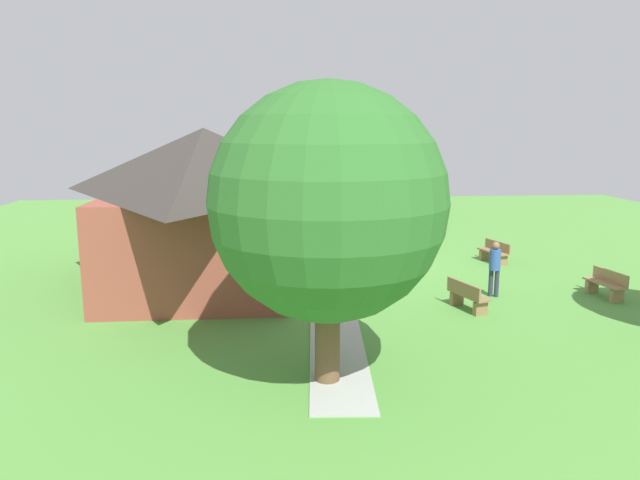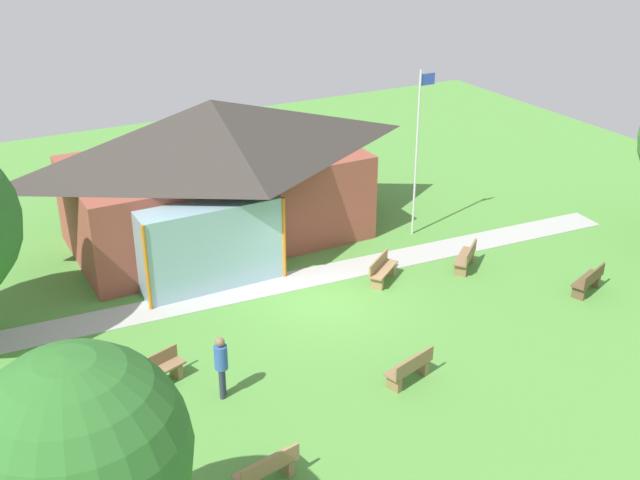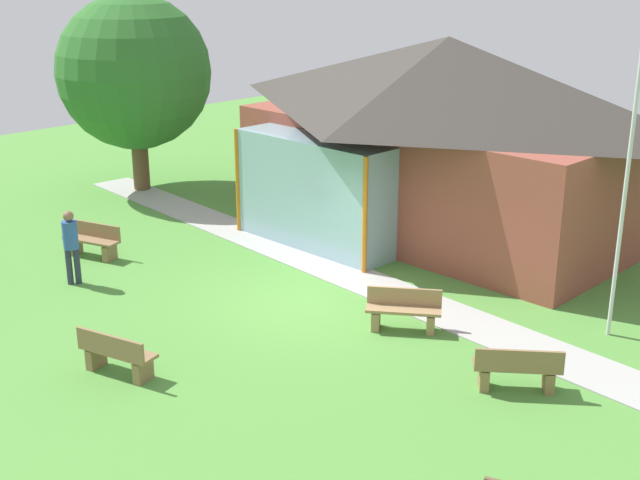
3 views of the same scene
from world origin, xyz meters
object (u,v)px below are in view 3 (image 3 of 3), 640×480
object	(u,v)px
visitor_strolling_lawn	(71,241)
bench_rear_near_path	(404,311)
flagpole	(629,171)
tree_west_hedge	(134,72)
bench_front_center	(116,355)
pavilion	(439,133)
bench_mid_right	(517,370)
bench_mid_left	(93,241)

from	to	relation	value
visitor_strolling_lawn	bench_rear_near_path	bearing A→B (deg)	-32.98
flagpole	tree_west_hedge	world-z (taller)	same
flagpole	bench_front_center	world-z (taller)	flagpole
pavilion	flagpole	distance (m)	7.26
pavilion	bench_front_center	distance (m)	11.06
bench_mid_right	tree_west_hedge	bearing A→B (deg)	130.18
bench_rear_near_path	visitor_strolling_lawn	world-z (taller)	visitor_strolling_lawn
pavilion	bench_rear_near_path	distance (m)	7.03
bench_mid_left	bench_mid_right	distance (m)	11.35
bench_mid_left	tree_west_hedge	xyz separation A→B (m)	(-4.50, 4.47, 3.33)
pavilion	bench_mid_right	xyz separation A→B (m)	(6.49, -6.23, -2.29)
pavilion	bench_mid_left	world-z (taller)	pavilion
visitor_strolling_lawn	tree_west_hedge	world-z (taller)	tree_west_hedge
visitor_strolling_lawn	flagpole	bearing A→B (deg)	-27.75
flagpole	pavilion	bearing A→B (deg)	155.76
bench_mid_right	bench_front_center	bearing A→B (deg)	-179.18
pavilion	flagpole	world-z (taller)	flagpole
bench_mid_left	bench_rear_near_path	world-z (taller)	same
pavilion	visitor_strolling_lawn	bearing A→B (deg)	-110.93
flagpole	bench_mid_right	xyz separation A→B (m)	(-0.10, -3.27, -2.96)
bench_rear_near_path	bench_mid_left	bearing A→B (deg)	-21.64
pavilion	bench_mid_right	world-z (taller)	pavilion
flagpole	bench_mid_right	size ratio (longest dim) A/B	4.25
bench_rear_near_path	bench_front_center	world-z (taller)	same
flagpole	bench_mid_left	world-z (taller)	flagpole
bench_mid_right	bench_mid_left	bearing A→B (deg)	148.46
bench_mid_left	tree_west_hedge	distance (m)	7.16
flagpole	bench_rear_near_path	distance (m)	5.05
bench_front_center	tree_west_hedge	xyz separation A→B (m)	(-10.34, 7.49, 3.33)
bench_front_center	bench_rear_near_path	bearing A→B (deg)	48.82
tree_west_hedge	bench_mid_left	bearing A→B (deg)	-44.80
pavilion	bench_mid_left	distance (m)	9.37
flagpole	bench_front_center	bearing A→B (deg)	-125.20
bench_mid_left	visitor_strolling_lawn	world-z (taller)	visitor_strolling_lawn
tree_west_hedge	bench_front_center	bearing A→B (deg)	-35.92
bench_rear_near_path	visitor_strolling_lawn	xyz separation A→B (m)	(-6.95, -3.37, 0.62)
flagpole	bench_mid_right	world-z (taller)	flagpole
flagpole	bench_mid_right	bearing A→B (deg)	-91.73
pavilion	bench_rear_near_path	xyz separation A→B (m)	(3.50, -5.65, -2.29)
flagpole	bench_rear_near_path	xyz separation A→B (m)	(-3.09, -2.68, -2.96)
bench_mid_left	bench_mid_right	bearing A→B (deg)	169.07
bench_mid_right	flagpole	bearing A→B (deg)	49.10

